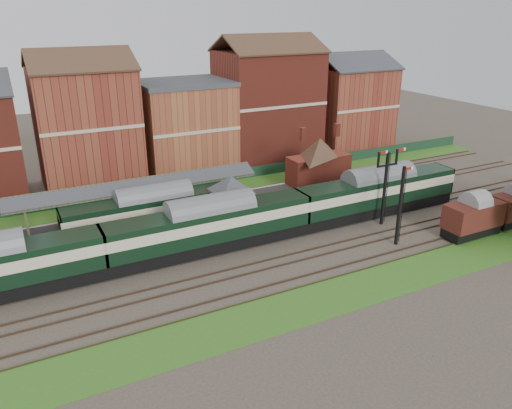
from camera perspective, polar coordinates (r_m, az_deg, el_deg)
name	(u,v)px	position (r m, az deg, el deg)	size (l,w,h in m)	color
ground	(273,237)	(50.76, 1.90, -3.73)	(160.00, 160.00, 0.00)	#473D33
grass_back	(212,189)	(64.11, -5.07, 1.76)	(90.00, 4.50, 0.06)	#2D6619
grass_front	(344,293)	(41.95, 10.01, -9.88)	(90.00, 5.00, 0.06)	#2D6619
fence	(206,179)	(65.63, -5.76, 2.87)	(90.00, 0.12, 1.50)	#193823
platform	(192,209)	(56.83, -7.32, -0.49)	(55.00, 3.40, 1.00)	#2D2D2D
signal_box	(232,202)	(50.91, -2.79, 0.25)	(5.40, 5.40, 6.00)	#637251
brick_hut	(298,207)	(55.19, 4.81, -0.29)	(3.20, 2.64, 2.94)	maroon
station_building	(319,160)	(63.08, 7.20, 5.09)	(8.10, 8.10, 5.90)	maroon
canopy	(136,183)	(53.84, -13.51, 2.44)	(26.00, 3.89, 4.08)	#49492E
semaphore_bracket	(386,183)	(53.76, 14.58, 2.37)	(3.60, 0.25, 8.18)	black
semaphore_siding	(400,205)	(49.54, 16.17, -0.04)	(1.23, 0.25, 8.00)	black
town_backdrop	(184,122)	(70.26, -8.24, 9.31)	(69.00, 10.00, 16.00)	maroon
dmu_train	(211,225)	(47.03, -5.16, -2.36)	(59.93, 3.15, 4.60)	black
platform_railcar	(155,210)	(51.80, -11.47, -0.64)	(18.39, 2.90, 4.24)	black
goods_van_b	(473,217)	(54.66, 23.56, -1.28)	(6.16, 2.67, 3.74)	black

